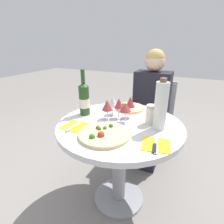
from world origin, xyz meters
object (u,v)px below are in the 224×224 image
dining_table (120,141)px  tall_carafe (161,106)px  chair_behind_diner (151,119)px  wine_bottle (84,99)px  seated_diner (149,113)px  pizza_large (104,134)px

dining_table → tall_carafe: (0.26, 0.03, 0.30)m
chair_behind_diner → tall_carafe: (0.21, -0.79, 0.46)m
dining_table → tall_carafe: bearing=7.0°
chair_behind_diner → wine_bottle: (-0.36, -0.79, 0.42)m
chair_behind_diner → tall_carafe: size_ratio=2.50×
tall_carafe → chair_behind_diner: bearing=104.9°
dining_table → seated_diner: 0.68m
seated_diner → pizza_large: (-0.07, -0.89, 0.18)m
wine_bottle → pizza_large: bearing=-39.2°
chair_behind_diner → dining_table: bearing=86.7°
seated_diner → pizza_large: seated_diner is taller
wine_bottle → tall_carafe: (0.57, -0.00, 0.03)m
seated_diner → pizza_large: 0.91m
dining_table → wine_bottle: wine_bottle is taller
pizza_large → chair_behind_diner: bearing=86.4°
pizza_large → tall_carafe: (0.28, 0.24, 0.14)m
dining_table → seated_diner: size_ratio=0.75×
seated_diner → tall_carafe: bearing=107.9°
chair_behind_diner → pizza_large: (-0.07, -1.03, 0.31)m
chair_behind_diner → wine_bottle: wine_bottle is taller
chair_behind_diner → seated_diner: (-0.00, -0.14, 0.13)m
seated_diner → wine_bottle: size_ratio=3.39×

